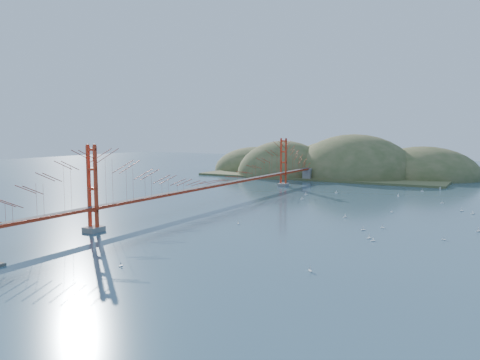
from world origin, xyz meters
The scene contains 23 objects.
ground centered at (0.00, 0.00, 0.00)m, with size 320.00×320.00×0.00m, color #314F62.
bridge centered at (0.00, 0.18, 7.01)m, with size 2.20×94.40×12.00m.
far_headlands centered at (2.21, 68.52, 0.00)m, with size 84.00×58.00×25.00m.
sailboat_17 centered at (37.07, 19.96, 0.15)m, with size 0.59×0.51×0.67m.
sailboat_15 centered at (34.07, 42.00, 0.16)m, with size 0.56×0.64×0.73m.
sailboat_16 centered at (28.03, 25.90, 0.14)m, with size 0.56×0.56×0.59m.
sailboat_5 centered at (32.86, -15.59, 0.16)m, with size 0.62×0.64×0.72m.
sailboat_10 centered at (14.65, -40.00, 0.13)m, with size 0.39×0.48×0.56m.
sailboat_8 centered at (42.85, 10.29, 0.15)m, with size 0.67×0.67×0.71m.
sailboat_13 centered at (44.46, -4.14, 0.16)m, with size 0.69×0.69×0.73m.
sailboat_6 centered at (31.61, -32.18, 0.15)m, with size 0.65×0.65×0.68m.
sailboat_7 centered at (31.05, 36.47, 0.16)m, with size 0.65×0.57×0.74m.
sailboat_1 centered at (31.12, 5.26, 0.15)m, with size 0.60×0.60×0.64m.
sailboat_11 centered at (41.07, -11.71, 0.14)m, with size 0.55×0.55×0.60m.
sailboat_14 centered at (30.88, -11.06, 0.16)m, with size 0.68×0.68×0.71m.
sailboat_9 centered at (41.06, 12.26, 0.16)m, with size 0.70×0.70×0.74m.
sailboat_4 centered at (25.89, -3.12, 0.15)m, with size 0.65×0.65×0.68m.
sailboat_12 centered at (15.41, 23.97, 0.16)m, with size 0.66×0.64×0.74m.
sailboat_3 centered at (10.66, 18.30, 0.16)m, with size 0.64×0.53×0.74m.
sailboat_0 centered at (14.05, -15.81, 0.14)m, with size 0.51×0.52×0.58m.
sailboat_2 centered at (32.81, -8.25, 0.15)m, with size 0.61×0.61×0.66m.
sailboat_extra_0 centered at (12.49, 11.83, 0.15)m, with size 0.62×0.62×0.64m.
sailboat_extra_1 centered at (33.65, -16.70, 0.14)m, with size 0.56×0.56×0.60m.
Camera 1 is at (47.64, -73.27, 13.42)m, focal length 35.00 mm.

